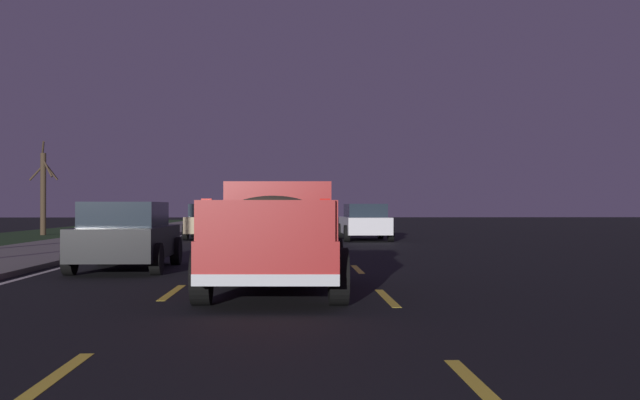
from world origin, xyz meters
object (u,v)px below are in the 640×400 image
object	(u,v)px
sedan_black	(127,235)
pickup_truck	(277,234)
sedan_tan	(210,221)
bare_tree_far	(43,190)
sedan_white	(365,222)

from	to	relation	value
sedan_black	pickup_truck	bearing A→B (deg)	-143.36
sedan_tan	bare_tree_far	distance (m)	10.05
sedan_white	sedan_tan	xyz separation A→B (m)	(1.83, 6.71, 0.00)
bare_tree_far	pickup_truck	bearing A→B (deg)	-155.37
sedan_black	sedan_white	size ratio (longest dim) A/B	0.99
sedan_black	bare_tree_far	size ratio (longest dim) A/B	0.94
sedan_black	bare_tree_far	xyz separation A→B (m)	(21.84, 8.67, 1.45)
sedan_black	bare_tree_far	distance (m)	23.54
pickup_truck	bare_tree_far	distance (m)	29.23
pickup_truck	sedan_black	world-z (taller)	pickup_truck
sedan_black	sedan_tan	world-z (taller)	same
sedan_tan	pickup_truck	bearing A→B (deg)	-171.19
pickup_truck	bare_tree_far	xyz separation A→B (m)	(26.55, 12.17, 1.25)
pickup_truck	sedan_tan	world-z (taller)	pickup_truck
sedan_white	bare_tree_far	xyz separation A→B (m)	(6.50, 15.49, 1.45)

